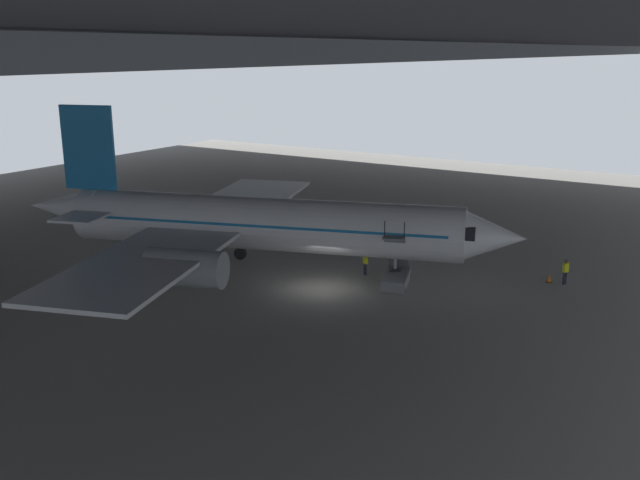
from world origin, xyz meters
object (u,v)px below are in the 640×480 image
crew_worker_by_stairs (365,262)px  traffic_cone_orange (549,278)px  crew_worker_near_nose (565,270)px  airplane_main (255,223)px  boarding_stairs (396,274)px

crew_worker_by_stairs → traffic_cone_orange: (4.90, -10.90, -0.61)m
crew_worker_near_nose → crew_worker_by_stairs: size_ratio=1.05×
airplane_main → boarding_stairs: airplane_main is taller
boarding_stairs → traffic_cone_orange: size_ratio=7.58×
airplane_main → crew_worker_near_nose: airplane_main is taller
boarding_stairs → crew_worker_near_nose: 10.84m
crew_worker_near_nose → crew_worker_by_stairs: 12.85m
boarding_stairs → traffic_cone_orange: boarding_stairs is taller
traffic_cone_orange → crew_worker_near_nose: bearing=-85.9°
boarding_stairs → airplane_main: bearing=104.9°
crew_worker_near_nose → traffic_cone_orange: bearing=94.1°
airplane_main → traffic_cone_orange: 19.63m
airplane_main → crew_worker_by_stairs: bearing=-64.6°
crew_worker_by_stairs → traffic_cone_orange: bearing=-65.8°
crew_worker_near_nose → crew_worker_by_stairs: (-4.97, 11.85, -0.05)m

